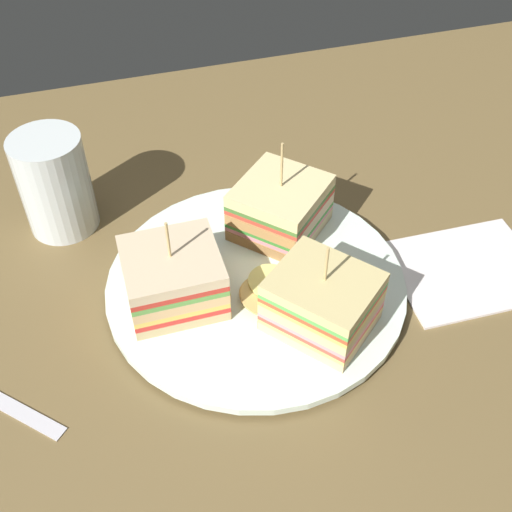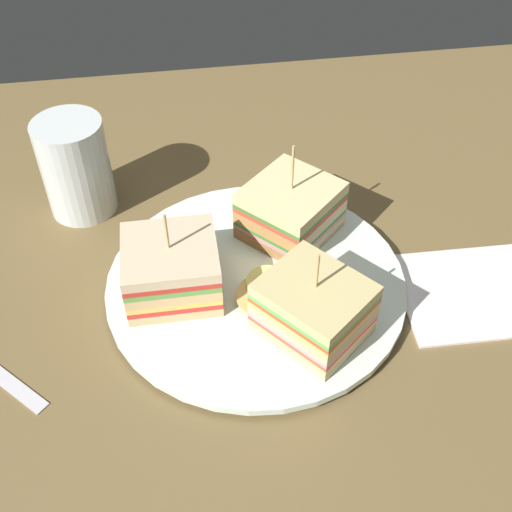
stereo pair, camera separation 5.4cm
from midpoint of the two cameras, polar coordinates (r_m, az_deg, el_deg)
name	(u,v)px [view 2 (the right image)]	position (r cm, az deg, el deg)	size (l,w,h in cm)	color
ground_plane	(256,296)	(57.97, 2.68, -3.77)	(107.78, 82.45, 1.80)	brown
plate	(256,284)	(56.73, 2.73, -2.65)	(26.65, 26.65, 1.28)	white
sandwich_wedge_0	(313,309)	(51.11, 8.19, -4.87)	(10.37, 10.53, 8.75)	#DEB781
sandwich_wedge_1	(290,211)	(59.46, 5.70, 3.98)	(10.90, 10.87, 9.79)	beige
sandwich_wedge_2	(172,269)	(53.83, -4.71, -1.36)	(8.06, 7.52, 8.68)	#CFB57E
chip_pile	(263,290)	(54.53, 3.47, -3.25)	(6.67, 6.52, 1.38)	#DCB661
napkin	(476,291)	(61.06, 21.61, -3.08)	(13.77, 10.84, 0.50)	silver
drinking_glass	(77,173)	(64.66, -13.49, 7.14)	(6.74, 6.74, 10.01)	silver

